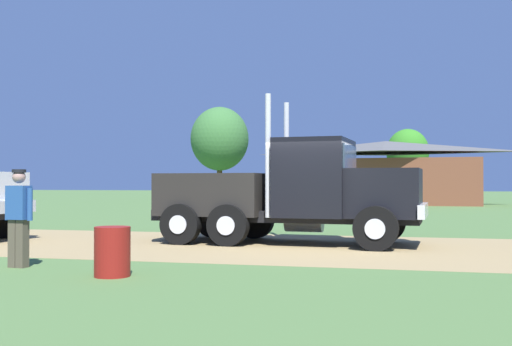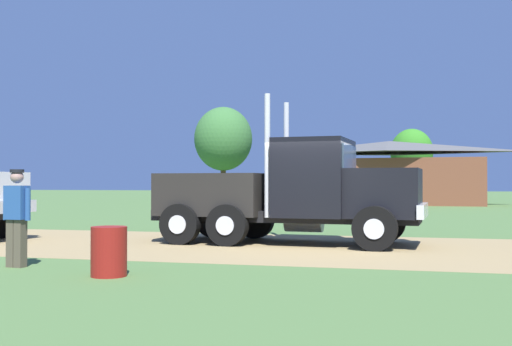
{
  "view_description": "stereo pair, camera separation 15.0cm",
  "coord_description": "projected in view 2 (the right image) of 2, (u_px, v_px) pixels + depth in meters",
  "views": [
    {
      "loc": [
        2.16,
        -14.63,
        1.54
      ],
      "look_at": [
        -1.91,
        1.9,
        1.8
      ],
      "focal_mm": 43.67,
      "sensor_mm": 36.0,
      "label": 1
    },
    {
      "loc": [
        2.3,
        -14.59,
        1.54
      ],
      "look_at": [
        -1.91,
        1.9,
        1.8
      ],
      "focal_mm": 43.67,
      "sensor_mm": 36.0,
      "label": 2
    }
  ],
  "objects": [
    {
      "name": "visitor_far_side",
      "position": [
        209.0,
        199.0,
        20.99
      ],
      "size": [
        0.49,
        0.55,
        1.77
      ],
      "color": "#2D2D33",
      "rests_on": "ground_plane"
    },
    {
      "name": "tree_left",
      "position": [
        223.0,
        139.0,
        50.58
      ],
      "size": [
        4.72,
        4.72,
        7.69
      ],
      "color": "#513823",
      "rests_on": "ground_plane"
    },
    {
      "name": "dirt_track",
      "position": [
        315.0,
        247.0,
        14.68
      ],
      "size": [
        120.0,
        6.78,
        0.01
      ],
      "primitive_type": "cube",
      "color": "#957D51",
      "rests_on": "ground_plane"
    },
    {
      "name": "steel_barrel",
      "position": [
        109.0,
        251.0,
        10.2
      ],
      "size": [
        0.59,
        0.59,
        0.82
      ],
      "primitive_type": "cylinder",
      "color": "maroon",
      "rests_on": "ground_plane"
    },
    {
      "name": "visitor_walking_mid",
      "position": [
        17.0,
        214.0,
        11.32
      ],
      "size": [
        0.59,
        0.3,
        1.78
      ],
      "color": "#264C8C",
      "rests_on": "ground_plane"
    },
    {
      "name": "ground_plane",
      "position": [
        315.0,
        248.0,
        14.68
      ],
      "size": [
        200.0,
        200.0,
        0.0
      ],
      "primitive_type": "plane",
      "color": "#496A36"
    },
    {
      "name": "shed_building",
      "position": [
        389.0,
        174.0,
        43.98
      ],
      "size": [
        13.51,
        6.15,
        4.48
      ],
      "color": "brown",
      "rests_on": "ground_plane"
    },
    {
      "name": "truck_foreground_white",
      "position": [
        290.0,
        194.0,
        15.72
      ],
      "size": [
        6.95,
        2.9,
        3.69
      ],
      "color": "black",
      "rests_on": "ground_plane"
    },
    {
      "name": "tree_mid",
      "position": [
        412.0,
        152.0,
        51.38
      ],
      "size": [
        3.48,
        3.48,
        5.99
      ],
      "color": "#513823",
      "rests_on": "ground_plane"
    }
  ]
}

